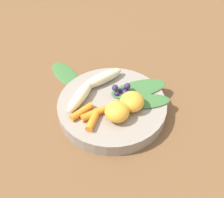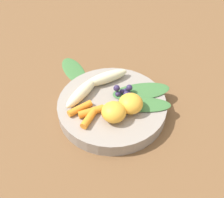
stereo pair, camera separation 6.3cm
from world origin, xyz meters
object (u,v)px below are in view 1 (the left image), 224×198
Objects in this scene: banana_peeled_left at (81,95)px; kale_leaf_stray at (65,73)px; bowl at (112,107)px; banana_peeled_right at (102,78)px; orange_segment_near at (132,102)px.

banana_peeled_left is 0.93× the size of kale_leaf_stray.
bowl is at bearing -172.57° from kale_leaf_stray.
bowl is 0.08m from banana_peeled_left.
banana_peeled_right is 0.13m from kale_leaf_stray.
bowl is 0.08m from banana_peeled_right.
bowl is 0.06m from orange_segment_near.
bowl is 2.22× the size of banana_peeled_left.
kale_leaf_stray is at bearing -49.06° from orange_segment_near.
banana_peeled_right is 0.93× the size of kale_leaf_stray.
banana_peeled_left is 0.12m from orange_segment_near.
kale_leaf_stray is at bearing -54.06° from bowl.
banana_peeled_right is at bearing -77.18° from bowl.
banana_peeled_right is (0.02, -0.07, 0.03)m from bowl.
banana_peeled_left is at bearing 168.13° from kale_leaf_stray.
orange_segment_near is at bearing 100.54° from banana_peeled_left.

